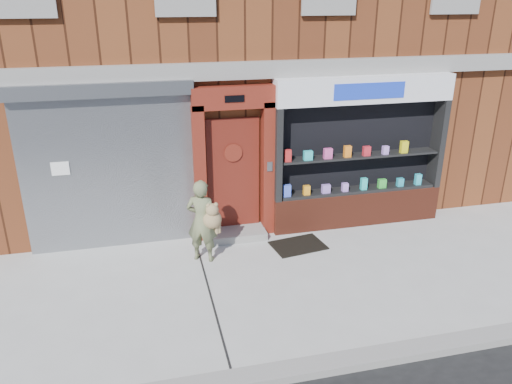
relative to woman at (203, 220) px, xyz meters
name	(u,v)px	position (x,y,z in m)	size (l,w,h in m)	color
ground	(301,278)	(1.47, -1.00, -0.76)	(80.00, 80.00, 0.00)	#9E9E99
curb	(354,361)	(1.47, -3.15, -0.70)	(60.00, 0.30, 0.12)	gray
building	(230,11)	(1.47, 4.99, 3.24)	(12.00, 8.16, 8.00)	#552713
shutter_bay	(108,158)	(-1.53, 0.93, 0.96)	(3.10, 0.30, 3.04)	gray
red_door_bay	(234,164)	(0.72, 0.86, 0.70)	(1.52, 0.58, 2.90)	#611A10
pharmacy_bay	(359,159)	(3.22, 0.81, 0.61)	(3.50, 0.41, 3.00)	maroon
woman	(203,220)	(0.00, 0.00, 0.00)	(0.66, 0.56, 1.50)	#666C47
doormat	(298,245)	(1.77, 0.09, -0.75)	(0.96, 0.67, 0.02)	black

